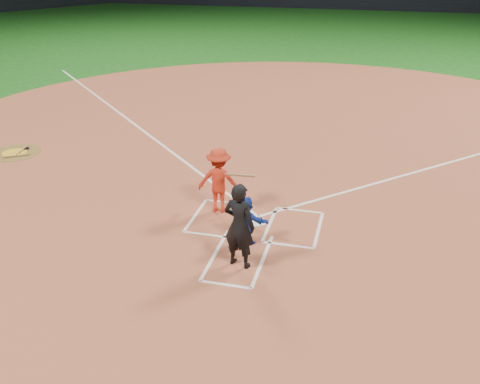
% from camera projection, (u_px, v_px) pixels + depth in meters
% --- Properties ---
extents(ground, '(120.00, 120.00, 0.00)m').
position_uv_depth(ground, '(255.00, 223.00, 13.48)').
color(ground, '#145014').
rests_on(ground, ground).
extents(home_plate_dirt, '(28.00, 28.00, 0.01)m').
position_uv_depth(home_plate_dirt, '(293.00, 143.00, 18.74)').
color(home_plate_dirt, '#974B31').
rests_on(home_plate_dirt, ground).
extents(home_plate, '(0.60, 0.60, 0.02)m').
position_uv_depth(home_plate, '(255.00, 222.00, 13.47)').
color(home_plate, silver).
rests_on(home_plate, home_plate_dirt).
extents(on_deck_circle, '(1.70, 1.70, 0.01)m').
position_uv_depth(on_deck_circle, '(14.00, 153.00, 17.88)').
color(on_deck_circle, brown).
rests_on(on_deck_circle, home_plate_dirt).
extents(on_deck_logo, '(0.80, 0.80, 0.00)m').
position_uv_depth(on_deck_logo, '(14.00, 153.00, 17.87)').
color(on_deck_logo, gold).
rests_on(on_deck_logo, on_deck_circle).
extents(on_deck_bat_a, '(0.22, 0.84, 0.06)m').
position_uv_depth(on_deck_bat_a, '(23.00, 150.00, 18.05)').
color(on_deck_bat_a, '#A46E3C').
rests_on(on_deck_bat_a, on_deck_circle).
extents(on_deck_bat_c, '(0.74, 0.52, 0.06)m').
position_uv_depth(on_deck_bat_c, '(16.00, 156.00, 17.53)').
color(on_deck_bat_c, olive).
rests_on(on_deck_bat_c, on_deck_circle).
extents(bat_weight_donut, '(0.19, 0.19, 0.05)m').
position_uv_depth(bat_weight_donut, '(27.00, 148.00, 18.17)').
color(bat_weight_donut, black).
rests_on(bat_weight_donut, on_deck_circle).
extents(catcher, '(1.14, 0.68, 1.17)m').
position_uv_depth(catcher, '(246.00, 220.00, 12.33)').
color(catcher, '#123199').
rests_on(catcher, home_plate_dirt).
extents(umpire, '(0.80, 0.61, 1.94)m').
position_uv_depth(umpire, '(239.00, 226.00, 11.30)').
color(umpire, black).
rests_on(umpire, home_plate_dirt).
extents(chalk_markings, '(28.35, 17.32, 0.01)m').
position_uv_depth(chalk_markings, '(290.00, 150.00, 18.11)').
color(chalk_markings, white).
rests_on(chalk_markings, home_plate_dirt).
extents(batter_at_plate, '(1.51, 0.81, 1.73)m').
position_uv_depth(batter_at_plate, '(219.00, 180.00, 13.69)').
color(batter_at_plate, red).
rests_on(batter_at_plate, home_plate_dirt).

